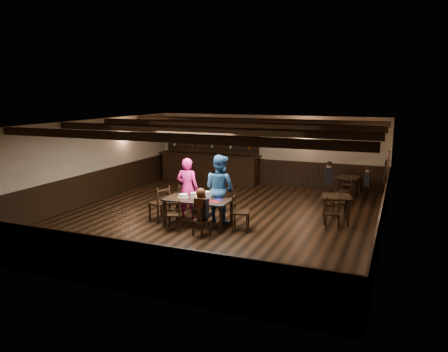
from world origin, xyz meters
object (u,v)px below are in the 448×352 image
at_px(chair_near_left, 174,213).
at_px(bar_counter, 210,164).
at_px(man_blue, 220,189).
at_px(chair_near_right, 200,219).
at_px(dining_table, 198,201).
at_px(cake, 183,196).
at_px(woman_pink, 187,188).

distance_m(chair_near_left, bar_counter, 6.49).
bearing_deg(man_blue, bar_counter, -43.14).
relative_size(chair_near_left, chair_near_right, 1.07).
relative_size(dining_table, man_blue, 0.93).
distance_m(chair_near_left, man_blue, 1.53).
distance_m(chair_near_left, cake, 0.72).
bearing_deg(chair_near_left, chair_near_right, -10.93).
xyz_separation_m(chair_near_left, chair_near_right, (0.82, -0.16, -0.03)).
distance_m(dining_table, chair_near_left, 0.77).
bearing_deg(woman_pink, cake, 101.13).
relative_size(man_blue, cake, 6.52).
relative_size(chair_near_right, cake, 2.71).
bearing_deg(chair_near_left, bar_counter, 105.77).
height_order(woman_pink, bar_counter, bar_counter).
height_order(chair_near_right, man_blue, man_blue).
bearing_deg(chair_near_right, dining_table, 118.37).
height_order(chair_near_left, woman_pink, woman_pink).
distance_m(dining_table, man_blue, 0.76).
bearing_deg(cake, dining_table, -2.15).
distance_m(chair_near_right, man_blue, 1.48).
height_order(man_blue, cake, man_blue).
distance_m(man_blue, cake, 1.02).
distance_m(cake, bar_counter, 5.84).
xyz_separation_m(cake, bar_counter, (-1.71, 5.58, -0.07)).
bearing_deg(dining_table, woman_pink, 135.36).
bearing_deg(bar_counter, man_blue, -63.09).
relative_size(woman_pink, man_blue, 0.92).
bearing_deg(dining_table, cake, 177.85).
bearing_deg(chair_near_left, woman_pink, 100.16).
distance_m(dining_table, woman_pink, 0.88).
bearing_deg(bar_counter, chair_near_right, -68.02).
xyz_separation_m(dining_table, chair_near_right, (0.43, -0.79, -0.22)).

